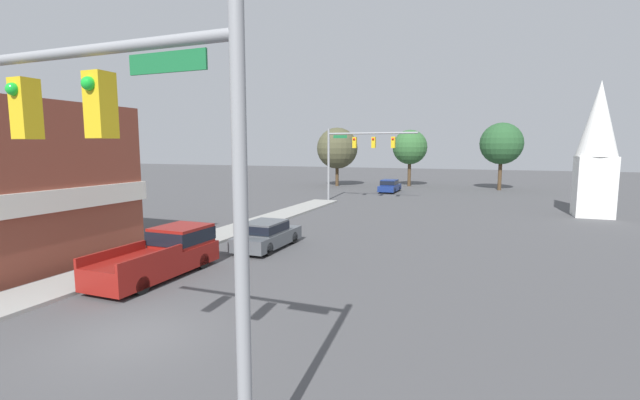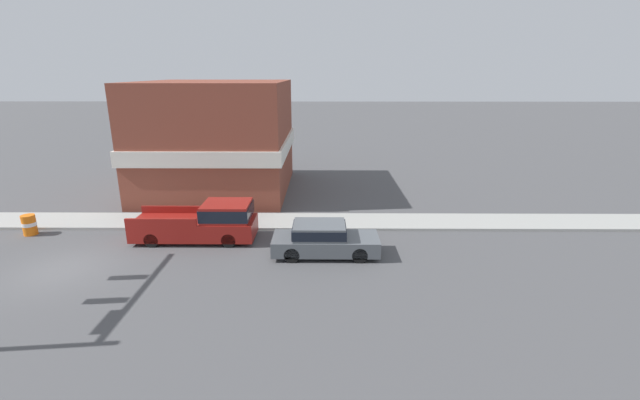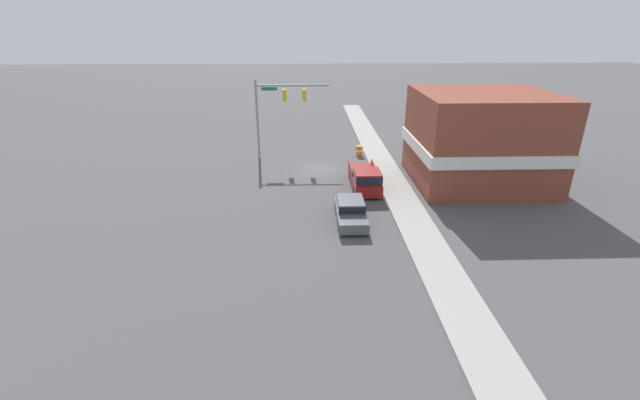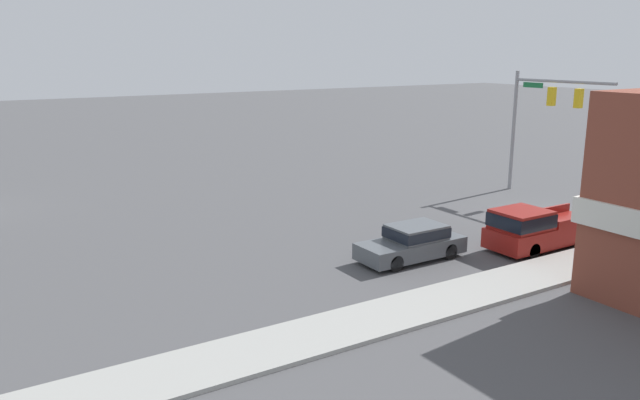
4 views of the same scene
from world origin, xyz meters
TOP-DOWN VIEW (x-y plane):
  - ground_plane at (0.00, 0.00)m, footprint 200.00×200.00m
  - near_signal_assembly at (3.65, -3.40)m, footprint 6.60×0.49m
  - car_lead at (-1.62, 10.56)m, footprint 1.82×4.60m
  - pickup_truck_parked at (-3.30, 5.03)m, footprint 2.00×5.68m

SIDE VIEW (x-z plane):
  - ground_plane at x=0.00m, z-range 0.00..0.00m
  - car_lead at x=-1.62m, z-range 0.03..1.47m
  - pickup_truck_parked at x=-3.30m, z-range -0.01..1.83m
  - near_signal_assembly at x=3.65m, z-range 1.57..8.80m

